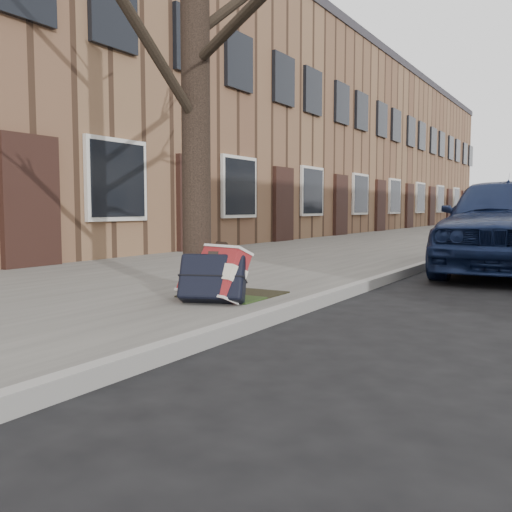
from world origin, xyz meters
The scene contains 8 objects.
ground centered at (0.00, 0.00, 0.00)m, with size 120.00×120.00×0.00m, color black.
near_sidewalk centered at (-3.70, 15.00, 0.06)m, with size 5.00×70.00×0.12m, color slate.
house_near centered at (-9.60, 16.00, 3.50)m, with size 6.80×40.00×7.00m, color brown.
dirt_patch centered at (-2.00, 1.20, 0.13)m, with size 0.85×0.85×0.01m, color black.
street_tree centered at (-2.23, 0.89, 2.62)m, with size 0.28×0.28×5.00m, color black.
suitcase_red centered at (-1.97, 0.80, 0.39)m, with size 0.69×0.19×0.50m, color maroon.
suitcase_navy centered at (-1.89, 0.68, 0.36)m, with size 0.61×0.20×0.44m, color black.
car_near_front centered at (-0.03, 5.93, 0.77)m, with size 1.81×4.50×1.53m, color #132046.
Camera 1 is at (1.15, -3.61, 1.00)m, focal length 40.00 mm.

